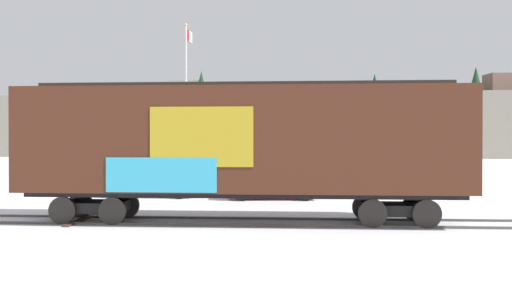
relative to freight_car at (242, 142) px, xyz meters
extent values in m
plane|color=silver|center=(-1.18, 0.00, -2.74)|extent=(260.00, 260.00, 0.00)
cube|color=#4C4742|center=(0.04, -0.72, -2.70)|extent=(59.93, 3.15, 0.08)
cube|color=#4C4742|center=(-0.03, 0.72, -2.70)|extent=(59.93, 3.15, 0.08)
cube|color=#423323|center=(-5.60, -0.28, -2.71)|extent=(0.37, 2.51, 0.07)
cube|color=#472316|center=(0.00, 0.00, 0.08)|extent=(14.93, 3.52, 3.43)
cube|color=#2D2823|center=(0.00, 0.00, 1.91)|extent=(14.07, 1.11, 0.24)
cube|color=#B2931E|center=(-1.08, -1.45, 0.17)|extent=(3.25, 0.20, 1.88)
cube|color=#33A5CC|center=(-2.36, -1.52, -1.03)|extent=(3.52, 0.21, 1.10)
cube|color=black|center=(0.00, 0.00, -1.73)|extent=(14.57, 2.26, 0.20)
cube|color=black|center=(-5.09, -0.26, -2.23)|extent=(2.16, 1.35, 0.36)
cylinder|color=black|center=(-5.90, -1.02, -2.28)|extent=(0.92, 0.17, 0.92)
cylinder|color=black|center=(-5.97, 0.42, -2.28)|extent=(0.92, 0.17, 0.92)
cylinder|color=black|center=(-4.20, -0.93, -2.28)|extent=(0.92, 0.17, 0.92)
cylinder|color=black|center=(-4.28, 0.51, -2.28)|extent=(0.92, 0.17, 0.92)
cube|color=black|center=(5.09, 0.26, -2.23)|extent=(2.16, 1.35, 0.36)
cylinder|color=black|center=(4.28, -0.50, -2.28)|extent=(0.92, 0.17, 0.92)
cylinder|color=black|center=(4.21, 0.94, -2.28)|extent=(0.92, 0.17, 0.92)
cylinder|color=black|center=(5.98, -0.41, -2.28)|extent=(0.92, 0.17, 0.92)
cylinder|color=black|center=(5.91, 1.02, -2.28)|extent=(0.92, 0.17, 0.92)
cylinder|color=silver|center=(-4.71, 10.55, 1.87)|extent=(0.12, 0.12, 9.22)
sphere|color=#D8CC66|center=(-4.71, 10.55, 6.56)|extent=(0.18, 0.18, 0.18)
cube|color=red|center=(-4.69, 11.20, 6.06)|extent=(0.07, 1.19, 0.63)
cube|color=white|center=(-4.69, 11.49, 6.06)|extent=(0.06, 0.59, 0.63)
cube|color=gray|center=(-1.18, 77.17, 2.45)|extent=(116.81, 32.58, 10.38)
cube|color=#9E9384|center=(-19.11, 67.40, 8.99)|extent=(6.09, 4.65, 2.71)
cube|color=brown|center=(33.19, 67.40, 9.25)|extent=(5.57, 4.15, 3.23)
cone|color=#193D23|center=(12.92, 68.45, 9.52)|extent=(1.88, 1.88, 3.76)
cone|color=#193D23|center=(-16.14, 64.38, 9.68)|extent=(2.04, 2.04, 4.08)
cone|color=#193D23|center=(28.34, 65.20, 9.73)|extent=(2.09, 2.09, 4.19)
cube|color=#B7BABF|center=(-5.55, 7.18, -2.04)|extent=(4.69, 1.95, 0.76)
cube|color=#2D333D|center=(-5.81, 7.17, -1.37)|extent=(2.47, 1.72, 0.59)
cylinder|color=black|center=(-3.99, 8.09, -2.42)|extent=(0.64, 0.23, 0.64)
cylinder|color=black|center=(-3.95, 6.34, -2.42)|extent=(0.64, 0.23, 0.64)
cylinder|color=black|center=(-7.15, 8.01, -2.42)|extent=(0.64, 0.23, 0.64)
cylinder|color=black|center=(-7.11, 6.26, -2.42)|extent=(0.64, 0.23, 0.64)
cube|color=#B21E1E|center=(0.47, 6.94, -2.05)|extent=(4.53, 2.38, 0.75)
cube|color=#2D333D|center=(0.30, 6.92, -1.39)|extent=(2.21, 1.91, 0.57)
cylinder|color=black|center=(1.83, 8.00, -2.42)|extent=(0.66, 0.30, 0.64)
cylinder|color=black|center=(2.04, 6.25, -2.42)|extent=(0.66, 0.30, 0.64)
cylinder|color=black|center=(-1.10, 7.63, -2.42)|extent=(0.66, 0.30, 0.64)
cylinder|color=black|center=(-0.88, 5.88, -2.42)|extent=(0.66, 0.30, 0.64)
camera|label=1|loc=(2.35, -16.45, 0.05)|focal=34.41mm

